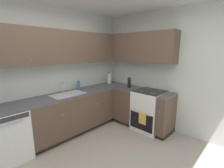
% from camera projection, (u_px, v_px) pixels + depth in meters
% --- Properties ---
extents(wall_back, '(4.03, 0.05, 2.62)m').
position_uv_depth(wall_back, '(44.00, 74.00, 3.18)').
color(wall_back, silver).
rests_on(wall_back, ground_plane).
extents(wall_right, '(0.05, 3.39, 2.62)m').
position_uv_depth(wall_right, '(167.00, 72.00, 3.46)').
color(wall_right, silver).
rests_on(wall_right, ground_plane).
extents(dishwasher, '(0.60, 0.63, 0.85)m').
position_uv_depth(dishwasher, '(7.00, 135.00, 2.56)').
color(dishwasher, white).
rests_on(dishwasher, ground_plane).
extents(lower_cabinets_back, '(1.89, 0.62, 0.85)m').
position_uv_depth(lower_cabinets_back, '(73.00, 113.00, 3.44)').
color(lower_cabinets_back, brown).
rests_on(lower_cabinets_back, ground_plane).
extents(countertop_back, '(3.10, 0.60, 0.03)m').
position_uv_depth(countertop_back, '(72.00, 94.00, 3.35)').
color(countertop_back, '#4C4C51').
rests_on(countertop_back, lower_cabinets_back).
extents(lower_cabinets_right, '(0.62, 1.33, 0.85)m').
position_uv_depth(lower_cabinets_right, '(137.00, 108.00, 3.78)').
color(lower_cabinets_right, brown).
rests_on(lower_cabinets_right, ground_plane).
extents(countertop_right, '(0.60, 1.33, 0.03)m').
position_uv_depth(countertop_right, '(138.00, 90.00, 3.69)').
color(countertop_right, '#4C4C51').
rests_on(countertop_right, lower_cabinets_right).
extents(oven_range, '(0.68, 0.62, 1.03)m').
position_uv_depth(oven_range, '(149.00, 110.00, 3.57)').
color(oven_range, white).
rests_on(oven_range, ground_plane).
extents(upper_cabinets_back, '(2.78, 0.34, 0.66)m').
position_uv_depth(upper_cabinets_back, '(59.00, 47.00, 3.13)').
color(upper_cabinets_back, brown).
extents(upper_cabinets_right, '(0.32, 1.88, 0.66)m').
position_uv_depth(upper_cabinets_right, '(137.00, 48.00, 3.70)').
color(upper_cabinets_right, brown).
extents(sink, '(0.66, 0.40, 0.10)m').
position_uv_depth(sink, '(68.00, 96.00, 3.25)').
color(sink, '#B7B7BC').
rests_on(sink, countertop_back).
extents(faucet, '(0.07, 0.16, 0.24)m').
position_uv_depth(faucet, '(62.00, 86.00, 3.36)').
color(faucet, silver).
rests_on(faucet, countertop_back).
extents(soap_bottle, '(0.07, 0.07, 0.20)m').
position_uv_depth(soap_bottle, '(79.00, 85.00, 3.66)').
color(soap_bottle, '#3F72BF').
rests_on(soap_bottle, countertop_back).
extents(paper_towel_roll, '(0.11, 0.11, 0.31)m').
position_uv_depth(paper_towel_roll, '(109.00, 79.00, 4.33)').
color(paper_towel_roll, white).
rests_on(paper_towel_roll, countertop_back).
extents(oil_bottle, '(0.08, 0.08, 0.25)m').
position_uv_depth(oil_bottle, '(129.00, 83.00, 3.83)').
color(oil_bottle, black).
rests_on(oil_bottle, countertop_right).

